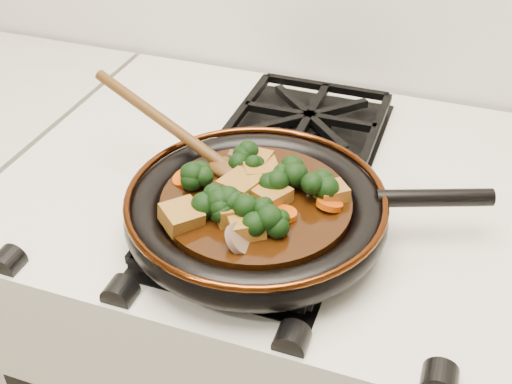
% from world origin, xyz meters
% --- Properties ---
extents(stove, '(0.76, 0.60, 0.90)m').
position_xyz_m(stove, '(0.00, 1.69, 0.45)').
color(stove, beige).
rests_on(stove, ground).
extents(burner_grate_front, '(0.23, 0.23, 0.03)m').
position_xyz_m(burner_grate_front, '(0.00, 1.55, 0.91)').
color(burner_grate_front, black).
rests_on(burner_grate_front, stove).
extents(burner_grate_back, '(0.23, 0.23, 0.03)m').
position_xyz_m(burner_grate_back, '(0.00, 1.83, 0.91)').
color(burner_grate_back, black).
rests_on(burner_grate_back, stove).
extents(skillet, '(0.43, 0.32, 0.05)m').
position_xyz_m(skillet, '(0.01, 1.56, 0.94)').
color(skillet, black).
rests_on(skillet, burner_grate_front).
extents(braising_sauce, '(0.23, 0.23, 0.02)m').
position_xyz_m(braising_sauce, '(0.01, 1.56, 0.95)').
color(braising_sauce, black).
rests_on(braising_sauce, skillet).
extents(tofu_cube_0, '(0.06, 0.06, 0.03)m').
position_xyz_m(tofu_cube_0, '(-0.00, 1.60, 0.97)').
color(tofu_cube_0, brown).
rests_on(tofu_cube_0, braising_sauce).
extents(tofu_cube_1, '(0.05, 0.05, 0.02)m').
position_xyz_m(tofu_cube_1, '(0.03, 1.56, 0.97)').
color(tofu_cube_1, brown).
rests_on(tofu_cube_1, braising_sauce).
extents(tofu_cube_2, '(0.06, 0.06, 0.03)m').
position_xyz_m(tofu_cube_2, '(-0.06, 1.49, 0.97)').
color(tofu_cube_2, brown).
rests_on(tofu_cube_2, braising_sauce).
extents(tofu_cube_3, '(0.06, 0.06, 0.03)m').
position_xyz_m(tofu_cube_3, '(-0.01, 1.56, 0.97)').
color(tofu_cube_3, brown).
rests_on(tofu_cube_3, braising_sauce).
extents(tofu_cube_4, '(0.05, 0.06, 0.03)m').
position_xyz_m(tofu_cube_4, '(0.02, 1.50, 0.97)').
color(tofu_cube_4, brown).
rests_on(tofu_cube_4, braising_sauce).
extents(tofu_cube_5, '(0.05, 0.05, 0.02)m').
position_xyz_m(tofu_cube_5, '(0.09, 1.59, 0.97)').
color(tofu_cube_5, brown).
rests_on(tofu_cube_5, braising_sauce).
extents(tofu_cube_6, '(0.05, 0.05, 0.03)m').
position_xyz_m(tofu_cube_6, '(-0.02, 1.62, 0.97)').
color(tofu_cube_6, brown).
rests_on(tofu_cube_6, braising_sauce).
extents(tofu_cube_7, '(0.06, 0.06, 0.03)m').
position_xyz_m(tofu_cube_7, '(-0.01, 1.52, 0.97)').
color(tofu_cube_7, brown).
rests_on(tofu_cube_7, braising_sauce).
extents(broccoli_floret_0, '(0.09, 0.08, 0.07)m').
position_xyz_m(broccoli_floret_0, '(-0.02, 1.51, 0.97)').
color(broccoli_floret_0, black).
rests_on(broccoli_floret_0, braising_sauce).
extents(broccoli_floret_1, '(0.08, 0.08, 0.07)m').
position_xyz_m(broccoli_floret_1, '(0.02, 1.52, 0.97)').
color(broccoli_floret_1, black).
rests_on(broccoli_floret_1, braising_sauce).
extents(broccoli_floret_2, '(0.08, 0.09, 0.06)m').
position_xyz_m(broccoli_floret_2, '(0.04, 1.51, 0.97)').
color(broccoli_floret_2, black).
rests_on(broccoli_floret_2, braising_sauce).
extents(broccoli_floret_3, '(0.07, 0.07, 0.08)m').
position_xyz_m(broccoli_floret_3, '(0.04, 1.60, 0.97)').
color(broccoli_floret_3, black).
rests_on(broccoli_floret_3, braising_sauce).
extents(broccoli_floret_4, '(0.07, 0.07, 0.06)m').
position_xyz_m(broccoli_floret_4, '(-0.02, 1.61, 0.97)').
color(broccoli_floret_4, black).
rests_on(broccoli_floret_4, braising_sauce).
extents(broccoli_floret_5, '(0.07, 0.07, 0.06)m').
position_xyz_m(broccoli_floret_5, '(0.03, 1.58, 0.97)').
color(broccoli_floret_5, black).
rests_on(broccoli_floret_5, braising_sauce).
extents(broccoli_floret_6, '(0.07, 0.07, 0.06)m').
position_xyz_m(broccoli_floret_6, '(-0.02, 1.52, 0.97)').
color(broccoli_floret_6, black).
rests_on(broccoli_floret_6, braising_sauce).
extents(broccoli_floret_7, '(0.08, 0.08, 0.06)m').
position_xyz_m(broccoli_floret_7, '(0.08, 1.59, 0.97)').
color(broccoli_floret_7, black).
rests_on(broccoli_floret_7, braising_sauce).
extents(broccoli_floret_8, '(0.08, 0.07, 0.06)m').
position_xyz_m(broccoli_floret_8, '(-0.07, 1.56, 0.97)').
color(broccoli_floret_8, black).
rests_on(broccoli_floret_8, braising_sauce).
extents(carrot_coin_0, '(0.03, 0.03, 0.01)m').
position_xyz_m(carrot_coin_0, '(0.05, 1.54, 0.96)').
color(carrot_coin_0, '#B43C05').
rests_on(carrot_coin_0, braising_sauce).
extents(carrot_coin_1, '(0.03, 0.03, 0.02)m').
position_xyz_m(carrot_coin_1, '(0.09, 1.57, 0.96)').
color(carrot_coin_1, '#B43C05').
rests_on(carrot_coin_1, braising_sauce).
extents(carrot_coin_2, '(0.03, 0.03, 0.02)m').
position_xyz_m(carrot_coin_2, '(0.01, 1.60, 0.96)').
color(carrot_coin_2, '#B43C05').
rests_on(carrot_coin_2, braising_sauce).
extents(carrot_coin_3, '(0.03, 0.03, 0.02)m').
position_xyz_m(carrot_coin_3, '(0.03, 1.57, 0.96)').
color(carrot_coin_3, '#B43C05').
rests_on(carrot_coin_3, braising_sauce).
extents(carrot_coin_4, '(0.03, 0.03, 0.02)m').
position_xyz_m(carrot_coin_4, '(-0.09, 1.56, 0.96)').
color(carrot_coin_4, '#B43C05').
rests_on(carrot_coin_4, braising_sauce).
extents(mushroom_slice_0, '(0.03, 0.04, 0.03)m').
position_xyz_m(mushroom_slice_0, '(0.02, 1.48, 0.97)').
color(mushroom_slice_0, brown).
rests_on(mushroom_slice_0, braising_sauce).
extents(mushroom_slice_1, '(0.04, 0.04, 0.03)m').
position_xyz_m(mushroom_slice_1, '(-0.04, 1.63, 0.97)').
color(mushroom_slice_1, brown).
rests_on(mushroom_slice_1, braising_sauce).
extents(mushroom_slice_2, '(0.04, 0.04, 0.02)m').
position_xyz_m(mushroom_slice_2, '(-0.01, 1.64, 0.97)').
color(mushroom_slice_2, brown).
rests_on(mushroom_slice_2, braising_sauce).
extents(wooden_spoon, '(0.15, 0.07, 0.24)m').
position_xyz_m(wooden_spoon, '(-0.11, 1.62, 0.98)').
color(wooden_spoon, '#462B0F').
rests_on(wooden_spoon, braising_sauce).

